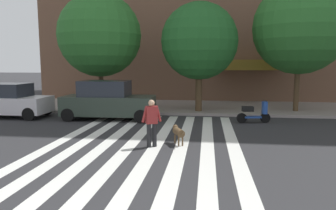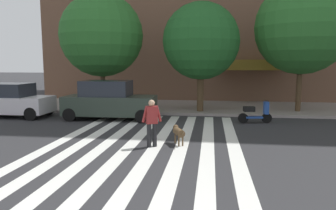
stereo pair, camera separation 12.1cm
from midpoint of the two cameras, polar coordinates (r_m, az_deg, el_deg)
ground_plane at (r=10.60m, az=-6.35°, el=-8.23°), size 160.00×160.00×0.00m
sidewalk_far at (r=20.47m, az=0.26°, el=-0.30°), size 80.00×6.00×0.15m
crosswalk_stripes at (r=10.57m, az=-5.63°, el=-8.24°), size 6.75×13.83×0.01m
parked_car_near_curb at (r=18.99m, az=-27.26°, el=0.70°), size 4.40×1.96×1.80m
parked_car_behind_first at (r=16.49m, az=-11.00°, el=0.70°), size 4.65×1.95×1.99m
parked_scooter at (r=15.78m, az=14.98°, el=-1.43°), size 1.63×0.58×1.11m
street_tree_nearest at (r=19.36m, az=-12.38°, el=12.17°), size 4.86×4.86×6.77m
street_tree_middle at (r=18.07m, az=5.47°, el=11.35°), size 4.30×4.30×6.09m
street_tree_further at (r=19.49m, az=22.49°, el=12.75°), size 5.19×5.19×7.28m
pedestrian_dog_walker at (r=10.86m, az=-3.29°, el=-2.80°), size 0.68×0.37×1.64m
dog_on_leash at (r=11.29m, az=1.54°, el=-4.89°), size 0.53×0.99×0.65m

